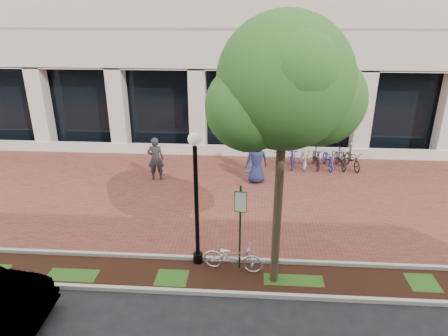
# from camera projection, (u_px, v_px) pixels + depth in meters

# --- Properties ---
(ground) EXTENTS (120.00, 120.00, 0.00)m
(ground) POSITION_uv_depth(u_px,v_px,m) (233.00, 194.00, 15.85)
(ground) COLOR black
(ground) RESTS_ON ground
(brick_plaza) EXTENTS (40.00, 9.00, 0.01)m
(brick_plaza) POSITION_uv_depth(u_px,v_px,m) (233.00, 194.00, 15.85)
(brick_plaza) COLOR brown
(brick_plaza) RESTS_ON ground
(planting_strip) EXTENTS (40.00, 1.50, 0.01)m
(planting_strip) POSITION_uv_depth(u_px,v_px,m) (225.00, 277.00, 11.00)
(planting_strip) COLOR black
(planting_strip) RESTS_ON ground
(curb_plaza_side) EXTENTS (40.00, 0.12, 0.12)m
(curb_plaza_side) POSITION_uv_depth(u_px,v_px,m) (226.00, 259.00, 11.67)
(curb_plaza_side) COLOR #AEADA4
(curb_plaza_side) RESTS_ON ground
(curb_street_side) EXTENTS (40.00, 0.12, 0.12)m
(curb_street_side) POSITION_uv_depth(u_px,v_px,m) (223.00, 293.00, 10.28)
(curb_street_side) COLOR #AEADA4
(curb_street_side) RESTS_ON ground
(parking_sign) EXTENTS (0.34, 0.07, 2.60)m
(parking_sign) POSITION_uv_depth(u_px,v_px,m) (240.00, 218.00, 10.75)
(parking_sign) COLOR #133619
(parking_sign) RESTS_ON ground
(lamppost) EXTENTS (0.36, 0.36, 3.95)m
(lamppost) POSITION_uv_depth(u_px,v_px,m) (196.00, 193.00, 10.81)
(lamppost) COLOR black
(lamppost) RESTS_ON ground
(street_tree) EXTENTS (3.71, 3.09, 6.93)m
(street_tree) POSITION_uv_depth(u_px,v_px,m) (286.00, 90.00, 8.95)
(street_tree) COLOR #463828
(street_tree) RESTS_ON ground
(locked_bicycle) EXTENTS (1.77, 0.84, 0.89)m
(locked_bicycle) POSITION_uv_depth(u_px,v_px,m) (233.00, 257.00, 11.13)
(locked_bicycle) COLOR silver
(locked_bicycle) RESTS_ON ground
(pedestrian_left) EXTENTS (0.73, 0.51, 1.89)m
(pedestrian_left) POSITION_uv_depth(u_px,v_px,m) (156.00, 159.00, 16.89)
(pedestrian_left) COLOR #2B2A2F
(pedestrian_left) RESTS_ON ground
(pedestrian_mid) EXTENTS (1.21, 1.15, 1.98)m
(pedestrian_mid) POSITION_uv_depth(u_px,v_px,m) (250.00, 151.00, 17.68)
(pedestrian_mid) COLOR #99A9E5
(pedestrian_mid) RESTS_ON ground
(pedestrian_right) EXTENTS (1.05, 0.81, 1.92)m
(pedestrian_right) POSITION_uv_depth(u_px,v_px,m) (257.00, 161.00, 16.61)
(pedestrian_right) COLOR #1F264F
(pedestrian_right) RESTS_ON ground
(bollard) EXTENTS (0.12, 0.12, 0.93)m
(bollard) POSITION_uv_depth(u_px,v_px,m) (350.00, 152.00, 19.04)
(bollard) COLOR #AEADB2
(bollard) RESTS_ON ground
(bike_rack_cluster) EXTENTS (4.12, 1.71, 0.95)m
(bike_rack_cluster) POSITION_uv_depth(u_px,v_px,m) (316.00, 158.00, 18.37)
(bike_rack_cluster) COLOR black
(bike_rack_cluster) RESTS_ON ground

